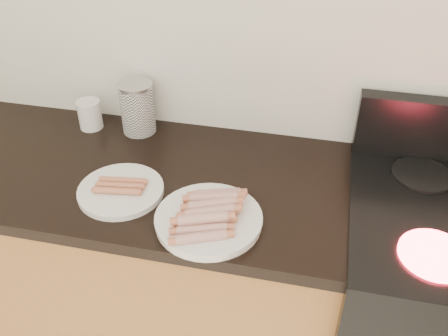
% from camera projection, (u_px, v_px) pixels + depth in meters
% --- Properties ---
extents(wall_back, '(4.00, 0.04, 2.60)m').
position_uv_depth(wall_back, '(237.00, 17.00, 1.51)').
color(wall_back, silver).
rests_on(wall_back, ground).
extents(cabinet_base, '(2.20, 0.59, 0.86)m').
position_uv_depth(cabinet_base, '(38.00, 254.00, 1.91)').
color(cabinet_base, '#9B5D29').
rests_on(cabinet_base, floor).
extents(counter_slab, '(2.20, 0.62, 0.04)m').
position_uv_depth(counter_slab, '(8.00, 159.00, 1.64)').
color(counter_slab, black).
rests_on(counter_slab, cabinet_base).
extents(stove, '(0.76, 0.65, 0.91)m').
position_uv_depth(stove, '(448.00, 325.00, 1.62)').
color(stove, black).
rests_on(stove, floor).
extents(burner_near_left, '(0.18, 0.18, 0.01)m').
position_uv_depth(burner_near_left, '(435.00, 255.00, 1.24)').
color(burner_near_left, '#FF1E2D').
rests_on(burner_near_left, stove).
extents(burner_far_left, '(0.18, 0.18, 0.01)m').
position_uv_depth(burner_far_left, '(422.00, 175.00, 1.51)').
color(burner_far_left, black).
rests_on(burner_far_left, stove).
extents(main_plate, '(0.36, 0.36, 0.02)m').
position_uv_depth(main_plate, '(209.00, 221.00, 1.35)').
color(main_plate, silver).
rests_on(main_plate, counter_slab).
extents(side_plate, '(0.28, 0.28, 0.02)m').
position_uv_depth(side_plate, '(121.00, 191.00, 1.46)').
color(side_plate, white).
rests_on(side_plate, counter_slab).
extents(hotdog_pile, '(0.13, 0.25, 0.05)m').
position_uv_depth(hotdog_pile, '(208.00, 212.00, 1.33)').
color(hotdog_pile, maroon).
rests_on(hotdog_pile, main_plate).
extents(plain_sausages, '(0.13, 0.09, 0.02)m').
position_uv_depth(plain_sausages, '(120.00, 186.00, 1.45)').
color(plain_sausages, orange).
rests_on(plain_sausages, side_plate).
extents(canister, '(0.12, 0.12, 0.18)m').
position_uv_depth(canister, '(137.00, 108.00, 1.69)').
color(canister, white).
rests_on(canister, counter_slab).
extents(mug, '(0.08, 0.08, 0.10)m').
position_uv_depth(mug, '(90.00, 114.00, 1.73)').
color(mug, white).
rests_on(mug, counter_slab).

